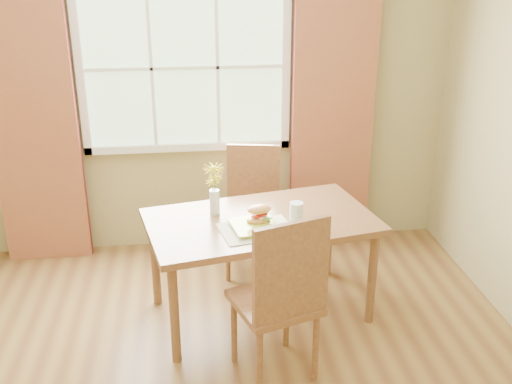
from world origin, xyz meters
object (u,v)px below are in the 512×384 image
Objects in this scene: chair_near at (282,294)px; croissant_sandwich at (259,214)px; dining_table at (261,229)px; water_glass at (296,213)px; flower_vase at (214,184)px; chair_far at (252,204)px.

chair_near reaches higher than croissant_sandwich.
dining_table is 9.08× the size of croissant_sandwich.
chair_near is 8.06× the size of water_glass.
croissant_sandwich is 0.51× the size of flower_vase.
flower_vase is (-0.29, 0.12, 0.28)m from dining_table.
chair_far is 0.74m from flower_vase.
chair_far reaches higher than croissant_sandwich.
croissant_sandwich is (-0.04, -0.76, 0.26)m from chair_far.
chair_far is at bearing 77.24° from croissant_sandwich.
dining_table is 12.19× the size of water_glass.
chair_far is 0.80m from water_glass.
chair_far reaches higher than dining_table.
chair_far is at bearing 105.54° from water_glass.
chair_near is (0.03, -0.71, -0.06)m from dining_table.
croissant_sandwich is at bearing -116.20° from dining_table.
chair_far is (0.02, 0.66, -0.11)m from dining_table.
water_glass is at bearing -29.57° from dining_table.
dining_table is 1.51× the size of chair_near.
water_glass is at bearing 54.93° from chair_near.
water_glass is (0.19, 0.64, 0.20)m from chair_near.
chair_near is 0.69m from water_glass.
chair_near reaches higher than water_glass.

